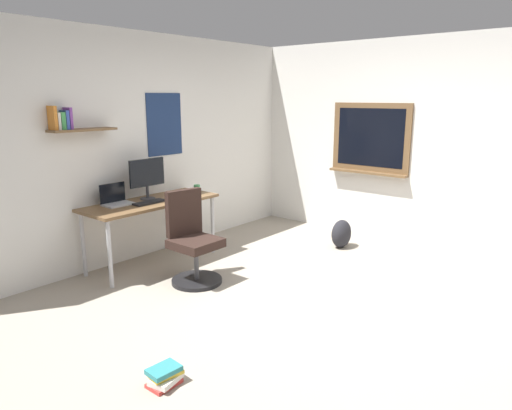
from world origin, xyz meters
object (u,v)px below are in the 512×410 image
Objects in this scene: computer_mouse at (169,198)px; keyboard at (149,202)px; office_chair at (192,243)px; coffee_mug at (197,188)px; book_stack_on_floor at (165,376)px; backpack at (341,234)px; desk at (151,207)px; laptop at (116,200)px; monitor_primary at (147,176)px.

keyboard is at bearing 180.00° from computer_mouse.
office_chair is 10.33× the size of coffee_mug.
office_chair reaches higher than keyboard.
office_chair is 1.84m from book_stack_on_floor.
coffee_mug reaches higher than backpack.
coffee_mug is (0.75, 0.71, 0.37)m from office_chair.
office_chair is 0.80m from computer_mouse.
keyboard is 1.52× the size of book_stack_on_floor.
office_chair is 2.08m from backpack.
office_chair is at bearing -95.28° from desk.
office_chair is 3.06× the size of laptop.
desk is 4.21× the size of keyboard.
desk is 16.92× the size of coffee_mug.
computer_mouse is (0.27, 0.66, 0.35)m from office_chair.
keyboard is 0.28m from computer_mouse.
laptop is 2.98× the size of computer_mouse.
office_chair is 1.04m from monitor_primary.
monitor_primary is 5.04× the size of coffee_mug.
monitor_primary reaches higher than desk.
coffee_mug is at bearing 3.78° from keyboard.
coffee_mug is (0.48, 0.05, 0.03)m from computer_mouse.
backpack is (2.25, -1.51, -0.61)m from laptop.
coffee_mug is at bearing -9.48° from laptop.
desk is at bearing 159.42° from computer_mouse.
monitor_primary is 1.90× the size of book_stack_on_floor.
computer_mouse is (0.20, -0.08, 0.09)m from desk.
computer_mouse is 2.21m from backpack.
keyboard is 2.43m from backpack.
laptop reaches higher than keyboard.
keyboard reaches higher than desk.
backpack is (1.90, -1.36, -0.48)m from desk.
coffee_mug is 0.38× the size of book_stack_on_floor.
laptop reaches higher than backpack.
monitor_primary is at bearing 68.27° from desk.
book_stack_on_floor is at bearing -117.33° from laptop.
desk reaches higher than backpack.
monitor_primary is at bearing 133.24° from computer_mouse.
book_stack_on_floor is (-1.47, -2.03, -0.95)m from monitor_primary.
book_stack_on_floor is at bearing -125.77° from monitor_primary.
monitor_primary is 2.68m from book_stack_on_floor.
coffee_mug is at bearing 43.73° from office_chair.
laptop is 0.67× the size of monitor_primary.
coffee_mug is at bearing 42.23° from book_stack_on_floor.
monitor_primary is 2.51m from backpack.
coffee_mug is (0.76, 0.05, 0.04)m from keyboard.
laptop is 2.78m from backpack.
computer_mouse is (0.55, -0.22, -0.04)m from laptop.
office_chair reaches higher than coffee_mug.
office_chair is 9.13× the size of computer_mouse.
monitor_primary is (0.04, 0.10, 0.34)m from desk.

